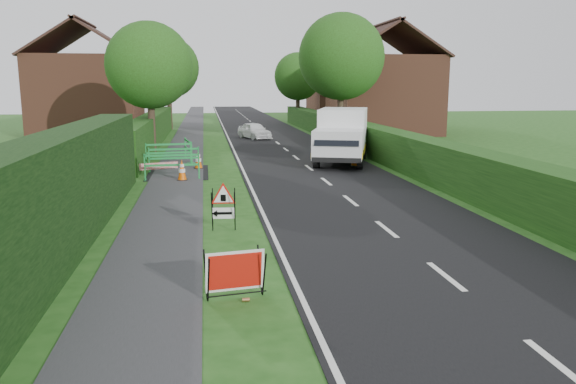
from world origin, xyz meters
TOP-DOWN VIEW (x-y plane):
  - ground at (0.00, 0.00)m, footprint 120.00×120.00m
  - road_surface at (2.50, 35.00)m, footprint 6.00×90.00m
  - footpath at (-3.00, 35.00)m, footprint 2.00×90.00m
  - hedge_west_near at (-5.00, 0.00)m, footprint 1.10×18.00m
  - hedge_west_far at (-5.00, 22.00)m, footprint 1.00×24.00m
  - hedge_east at (6.50, 16.00)m, footprint 1.20×50.00m
  - house_west at (-10.00, 30.00)m, footprint 7.50×7.40m
  - house_east_a at (11.00, 28.00)m, footprint 7.50×7.40m
  - house_east_b at (12.00, 42.00)m, footprint 7.50×7.40m
  - tree_nw at (-4.60, 18.00)m, footprint 4.40×4.40m
  - tree_ne at (6.40, 22.00)m, footprint 5.20×5.20m
  - tree_fw at (-4.60, 34.00)m, footprint 4.80×4.80m
  - tree_fe at (6.40, 38.00)m, footprint 4.20×4.20m
  - red_rect_sign at (-1.45, -3.01)m, footprint 1.04×0.73m
  - triangle_sign at (-1.52, 1.46)m, footprint 0.74×0.74m
  - works_van at (4.29, 12.96)m, footprint 3.62×5.70m
  - traffic_cone_0 at (4.62, 11.82)m, footprint 0.38×0.38m
  - traffic_cone_1 at (5.50, 14.17)m, footprint 0.38×0.38m
  - traffic_cone_2 at (5.33, 15.55)m, footprint 0.38×0.38m
  - traffic_cone_3 at (-2.77, 9.11)m, footprint 0.38×0.38m
  - traffic_cone_4 at (-2.20, 12.06)m, footprint 0.38×0.38m
  - ped_barrier_0 at (-3.14, 9.41)m, footprint 2.08×0.46m
  - ped_barrier_1 at (-3.18, 11.45)m, footprint 2.08×0.48m
  - ped_barrier_2 at (-3.49, 13.41)m, footprint 2.09×0.58m
  - ped_barrier_3 at (-2.70, 14.78)m, footprint 0.66×2.09m
  - redwhite_plank at (-3.68, 9.97)m, footprint 1.44×0.51m
  - litter_can at (-1.29, -3.17)m, footprint 0.12×0.07m
  - hatchback_car at (1.35, 25.07)m, footprint 2.29×3.42m

SIDE VIEW (x-z plane):
  - ground at x=0.00m, z-range 0.00..0.00m
  - hedge_west_near at x=-5.00m, z-range -1.25..1.25m
  - hedge_west_far at x=-5.00m, z-range -0.90..0.90m
  - hedge_east at x=6.50m, z-range -0.75..0.75m
  - redwhite_plank at x=-3.68m, z-range -0.12..0.12m
  - litter_can at x=-1.29m, z-range -0.03..0.03m
  - road_surface at x=2.50m, z-range -0.01..0.01m
  - footpath at x=-3.00m, z-range -0.01..0.02m
  - traffic_cone_0 at x=4.62m, z-range 0.00..0.79m
  - traffic_cone_1 at x=5.50m, z-range 0.00..0.79m
  - traffic_cone_2 at x=5.33m, z-range 0.00..0.79m
  - traffic_cone_3 at x=-2.77m, z-range 0.00..0.79m
  - traffic_cone_4 at x=-2.20m, z-range 0.00..0.79m
  - red_rect_sign at x=-1.45m, z-range 0.06..0.89m
  - hatchback_car at x=1.35m, z-range 0.00..1.08m
  - ped_barrier_0 at x=-3.14m, z-range 0.13..1.13m
  - ped_barrier_1 at x=-3.18m, z-range 0.13..1.13m
  - ped_barrier_2 at x=-3.49m, z-range 0.13..1.13m
  - ped_barrier_3 at x=-2.70m, z-range 0.13..1.13m
  - triangle_sign at x=-1.52m, z-range 0.20..1.21m
  - works_van at x=4.29m, z-range 0.07..2.51m
  - house_west at x=-10.00m, z-range -1.04..6.84m
  - house_east_a at x=11.00m, z-range -1.04..6.84m
  - house_east_b at x=12.00m, z-range -1.04..6.84m
  - tree_fe at x=6.40m, z-range 1.05..7.39m
  - tree_nw at x=-4.60m, z-range 1.13..7.83m
  - tree_fw at x=-4.60m, z-range 1.21..8.45m
  - tree_ne at x=6.40m, z-range 1.28..9.07m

